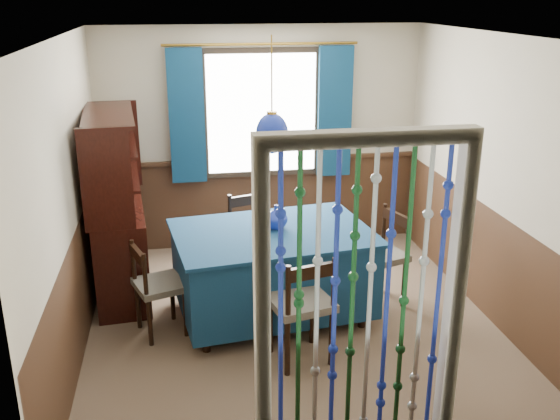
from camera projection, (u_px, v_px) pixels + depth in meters
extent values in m
plane|color=brown|center=(293.00, 325.00, 5.58)|extent=(4.00, 4.00, 0.00)
plane|color=silver|center=(295.00, 36.00, 4.75)|extent=(4.00, 4.00, 0.00)
plane|color=#C0B69D|center=(261.00, 139.00, 7.03)|extent=(3.60, 0.00, 3.60)
plane|color=#C0B69D|center=(364.00, 305.00, 3.30)|extent=(3.60, 0.00, 3.60)
plane|color=#C0B69D|center=(69.00, 204.00, 4.88)|extent=(0.00, 4.00, 4.00)
plane|color=#C0B69D|center=(496.00, 182.00, 5.45)|extent=(0.00, 4.00, 4.00)
plane|color=#3D2617|center=(262.00, 203.00, 7.26)|extent=(3.60, 0.00, 3.60)
plane|color=#3D2617|center=(81.00, 290.00, 5.13)|extent=(0.00, 4.00, 4.00)
plane|color=#3D2617|center=(485.00, 261.00, 5.69)|extent=(0.00, 4.00, 4.00)
cube|color=black|center=(261.00, 114.00, 6.88)|extent=(1.32, 0.12, 1.42)
cube|color=navy|center=(273.00, 269.00, 5.61)|extent=(1.79, 1.33, 0.68)
cube|color=navy|center=(272.00, 233.00, 5.49)|extent=(1.85, 1.39, 0.03)
cylinder|color=black|center=(206.00, 343.00, 5.16)|extent=(0.07, 0.07, 0.14)
cylinder|color=black|center=(362.00, 319.00, 5.54)|extent=(0.07, 0.07, 0.14)
cylinder|color=black|center=(190.00, 297.00, 5.94)|extent=(0.07, 0.07, 0.14)
cylinder|color=black|center=(327.00, 279.00, 6.32)|extent=(0.07, 0.07, 0.14)
cylinder|color=black|center=(287.00, 348.00, 4.78)|extent=(0.05, 0.05, 0.47)
cylinder|color=black|center=(332.00, 338.00, 4.92)|extent=(0.05, 0.05, 0.47)
cylinder|color=black|center=(270.00, 326.00, 5.09)|extent=(0.05, 0.05, 0.47)
cylinder|color=black|center=(312.00, 317.00, 5.23)|extent=(0.05, 0.05, 0.47)
cube|color=#5B5549|center=(301.00, 302.00, 4.92)|extent=(0.55, 0.53, 0.06)
cube|color=black|center=(312.00, 272.00, 4.64)|extent=(0.40, 0.13, 0.10)
cylinder|color=black|center=(288.00, 294.00, 4.62)|extent=(0.04, 0.04, 0.46)
cylinder|color=black|center=(334.00, 285.00, 4.76)|extent=(0.04, 0.04, 0.46)
cylinder|color=black|center=(264.00, 252.00, 6.56)|extent=(0.05, 0.05, 0.46)
cylinder|color=black|center=(232.00, 258.00, 6.40)|extent=(0.05, 0.05, 0.46)
cylinder|color=black|center=(279.00, 264.00, 6.26)|extent=(0.05, 0.05, 0.46)
cylinder|color=black|center=(245.00, 271.00, 6.11)|extent=(0.05, 0.05, 0.46)
cube|color=#5B5549|center=(255.00, 237.00, 6.25)|extent=(0.56, 0.55, 0.06)
cube|color=black|center=(247.00, 200.00, 6.29)|extent=(0.39, 0.15, 0.10)
cylinder|color=black|center=(264.00, 211.00, 6.42)|extent=(0.04, 0.04, 0.45)
cylinder|color=black|center=(230.00, 216.00, 6.26)|extent=(0.04, 0.04, 0.45)
cylinder|color=black|center=(138.00, 306.00, 5.47)|extent=(0.04, 0.04, 0.42)
cylinder|color=black|center=(150.00, 323.00, 5.20)|extent=(0.04, 0.04, 0.42)
cylinder|color=black|center=(172.00, 298.00, 5.62)|extent=(0.04, 0.04, 0.42)
cylinder|color=black|center=(186.00, 314.00, 5.34)|extent=(0.04, 0.04, 0.42)
cube|color=#5B5549|center=(160.00, 285.00, 5.33)|extent=(0.51, 0.52, 0.06)
cube|color=black|center=(138.00, 255.00, 5.15)|extent=(0.15, 0.35, 0.09)
cylinder|color=black|center=(133.00, 262.00, 5.33)|extent=(0.04, 0.04, 0.41)
cylinder|color=black|center=(145.00, 277.00, 5.05)|extent=(0.04, 0.04, 0.41)
cylinder|color=black|center=(404.00, 284.00, 5.85)|extent=(0.05, 0.05, 0.46)
cylinder|color=black|center=(381.00, 269.00, 6.16)|extent=(0.05, 0.05, 0.46)
cylinder|color=black|center=(373.00, 292.00, 5.69)|extent=(0.05, 0.05, 0.46)
cylinder|color=black|center=(351.00, 276.00, 6.00)|extent=(0.05, 0.05, 0.46)
cube|color=#5B5549|center=(379.00, 255.00, 5.84)|extent=(0.55, 0.56, 0.06)
cube|color=black|center=(397.00, 218.00, 5.81)|extent=(0.16, 0.38, 0.10)
cylinder|color=black|center=(408.00, 239.00, 5.70)|extent=(0.04, 0.04, 0.45)
cylinder|color=black|center=(384.00, 226.00, 6.01)|extent=(0.04, 0.04, 0.45)
cube|color=black|center=(121.00, 249.00, 6.09)|extent=(0.59, 1.40, 0.89)
cube|color=black|center=(106.00, 180.00, 5.19)|extent=(0.43, 0.09, 0.89)
cube|color=black|center=(118.00, 144.00, 6.40)|extent=(0.43, 0.09, 0.89)
cube|color=black|center=(109.00, 115.00, 5.66)|extent=(0.54, 1.40, 0.04)
cube|color=black|center=(89.00, 161.00, 5.76)|extent=(0.15, 1.34, 0.89)
cube|color=black|center=(118.00, 174.00, 5.84)|extent=(0.48, 1.31, 0.02)
cube|color=black|center=(115.00, 143.00, 5.75)|extent=(0.48, 1.31, 0.02)
cylinder|color=olive|center=(272.00, 85.00, 5.07)|extent=(0.01, 0.01, 0.79)
ellipsoid|color=navy|center=(272.00, 133.00, 5.20)|extent=(0.27, 0.27, 0.34)
cylinder|color=olive|center=(272.00, 113.00, 5.14)|extent=(0.08, 0.08, 0.03)
imported|color=navy|center=(276.00, 218.00, 5.53)|extent=(0.20, 0.20, 0.20)
imported|color=beige|center=(117.00, 177.00, 5.58)|extent=(0.26, 0.26, 0.06)
imported|color=beige|center=(124.00, 186.00, 6.20)|extent=(0.23, 0.23, 0.21)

